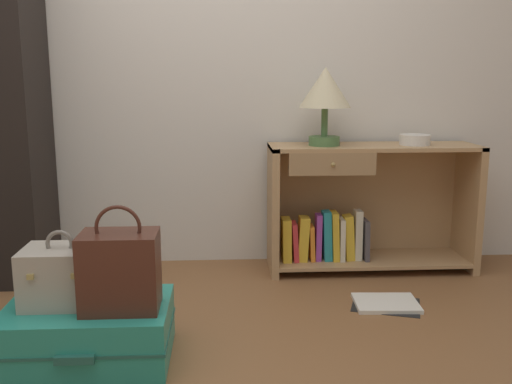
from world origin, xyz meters
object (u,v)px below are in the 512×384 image
open_book_on_floor (386,303)px  bowl (415,140)px  bookshelf (361,209)px  table_lamp (325,92)px  train_case (62,275)px  suitcase_large (89,332)px  handbag (120,270)px

open_book_on_floor → bowl: bearing=62.3°
bookshelf → table_lamp: 0.70m
train_case → suitcase_large: bearing=-14.5°
table_lamp → handbag: 1.56m
bowl → handbag: size_ratio=0.42×
bowl → suitcase_large: 2.00m
bowl → suitcase_large: (-1.60, -1.01, -0.64)m
bookshelf → train_case: (-1.41, -1.02, -0.01)m
table_lamp → suitcase_large: 1.74m
suitcase_large → open_book_on_floor: size_ratio=1.67×
open_book_on_floor → bookshelf: bearing=89.8°
train_case → open_book_on_floor: size_ratio=0.77×
train_case → open_book_on_floor: bearing=17.6°
bowl → open_book_on_floor: size_ratio=0.44×
suitcase_large → table_lamp: bearing=43.0°
suitcase_large → bookshelf: bearing=38.5°
bookshelf → suitcase_large: size_ratio=1.83×
bookshelf → train_case: bearing=-144.1°
handbag → open_book_on_floor: handbag is taller
bookshelf → train_case: size_ratio=3.97×
train_case → handbag: (0.24, -0.07, 0.04)m
table_lamp → train_case: (-1.18, -0.99, -0.67)m
train_case → table_lamp: bearing=39.9°
suitcase_large → train_case: 0.25m
bookshelf → train_case: bookshelf is taller
train_case → handbag: 0.25m
bookshelf → bowl: 0.49m
bookshelf → table_lamp: table_lamp is taller
bowl → train_case: (-1.69, -0.99, -0.41)m
table_lamp → handbag: bearing=-131.8°
open_book_on_floor → suitcase_large: bearing=-160.3°
bowl → suitcase_large: bearing=-147.6°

